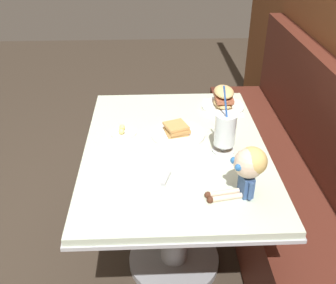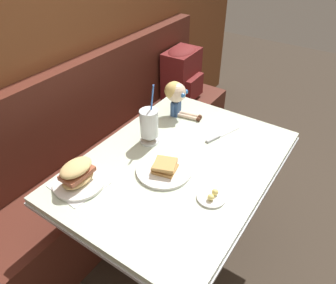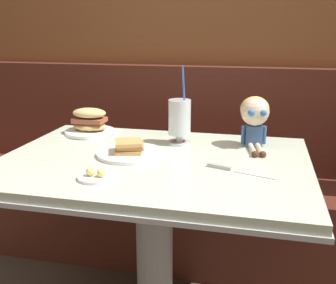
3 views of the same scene
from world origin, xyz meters
The scene contains 9 objects.
ground_plane centered at (0.00, 0.00, 0.00)m, with size 8.00×8.00×0.00m, color #382D23.
booth_bench centered at (0.00, 0.81, 0.33)m, with size 2.60×0.48×1.00m.
diner_table centered at (0.00, 0.18, 0.54)m, with size 1.11×0.81×0.74m.
toast_plate centered at (-0.09, 0.20, 0.76)m, with size 0.25×0.25×0.06m.
milkshake_glass centered at (0.05, 0.39, 0.84)m, with size 0.10×0.10×0.32m.
sandwich_plate centered at (-0.36, 0.45, 0.79)m, with size 0.22×0.22×0.12m.
butter_saucer centered at (-0.12, -0.06, 0.75)m, with size 0.12×0.12×0.04m.
butter_knife centered at (0.28, 0.12, 0.74)m, with size 0.23×0.09×0.01m.
seated_doll centered at (0.34, 0.42, 0.87)m, with size 0.13×0.23×0.20m.
Camera 1 is at (1.48, 0.08, 1.67)m, focal length 42.18 mm.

